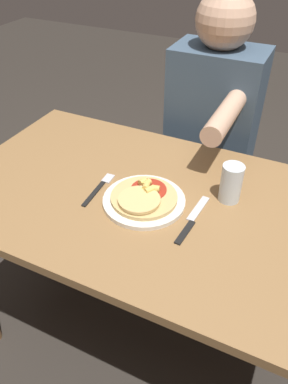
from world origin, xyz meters
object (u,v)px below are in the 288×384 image
fork (100,187)px  knife (192,220)px  drinking_glass (231,183)px  pizza (144,197)px  plate (144,201)px  person_diner (213,123)px  dining_table (152,225)px

fork → knife: 0.31m
drinking_glass → pizza: bearing=-149.9°
fork → drinking_glass: (0.38, 0.12, 0.06)m
knife → plate: bearing=175.4°
plate → pizza: 0.02m
knife → person_diner: 0.62m
dining_table → fork: bearing=-171.1°
dining_table → knife: (0.14, -0.04, 0.11)m
dining_table → drinking_glass: size_ratio=10.64×
dining_table → drinking_glass: 0.29m
fork → knife: (0.31, -0.02, 0.00)m
person_diner → dining_table: bearing=-91.3°
person_diner → fork: bearing=-107.2°
dining_table → pizza: pizza is taller
knife → pizza: bearing=176.3°
dining_table → plate: size_ratio=5.17×
fork → person_diner: bearing=72.8°
knife → drinking_glass: (0.07, 0.14, 0.06)m
drinking_glass → knife: bearing=-115.5°
pizza → person_diner: 0.60m
dining_table → plate: bearing=-113.6°
person_diner → pizza: bearing=-92.5°
dining_table → person_diner: (0.01, 0.56, 0.10)m
plate → drinking_glass: size_ratio=2.06×
fork → plate: bearing=-1.8°
dining_table → pizza: (-0.01, -0.03, 0.14)m
dining_table → person_diner: size_ratio=1.04×
fork → drinking_glass: drinking_glass is taller
plate → drinking_glass: (0.22, 0.13, 0.05)m
fork → person_diner: size_ratio=0.14×
fork → knife: bearing=-3.2°
plate → person_diner: size_ratio=0.20×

